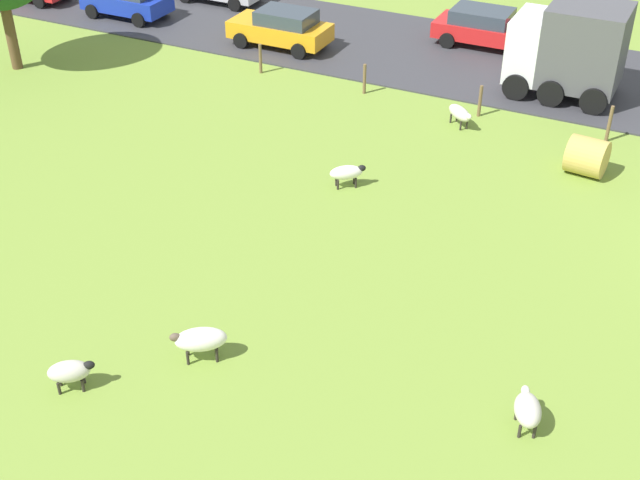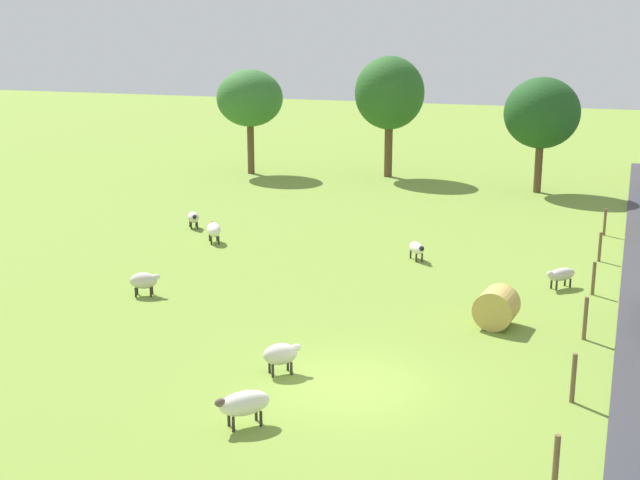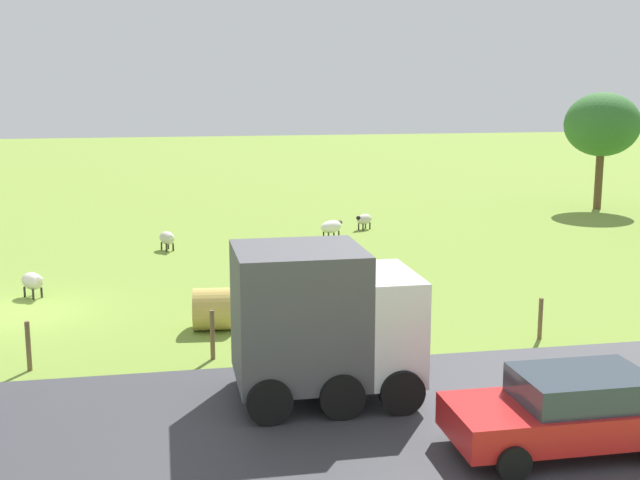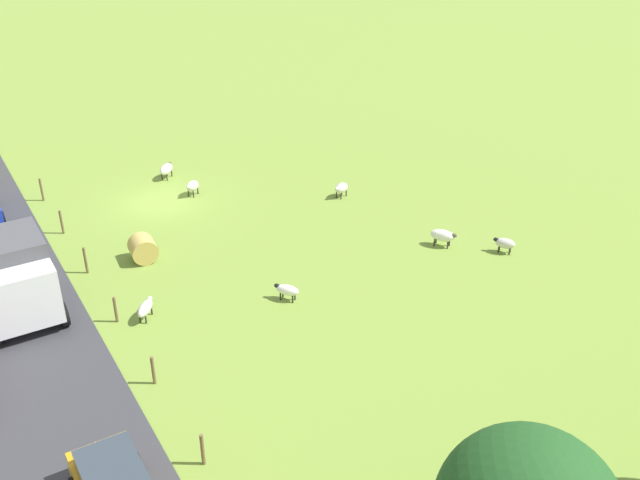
{
  "view_description": "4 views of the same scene",
  "coord_description": "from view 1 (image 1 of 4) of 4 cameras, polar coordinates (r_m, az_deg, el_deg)",
  "views": [
    {
      "loc": [
        -21.96,
        2.67,
        13.09
      ],
      "look_at": [
        -5.88,
        10.62,
        1.15
      ],
      "focal_mm": 47.73,
      "sensor_mm": 36.0,
      "label": 1
    },
    {
      "loc": [
        6.19,
        -18.5,
        8.76
      ],
      "look_at": [
        -4.49,
        9.82,
        1.04
      ],
      "focal_mm": 46.77,
      "sensor_mm": 36.0,
      "label": 2
    },
    {
      "loc": [
        25.66,
        4.29,
        6.99
      ],
      "look_at": [
        -3.47,
        9.88,
        1.25
      ],
      "focal_mm": 46.6,
      "sensor_mm": 36.0,
      "label": 3
    },
    {
      "loc": [
        10.59,
        34.5,
        16.56
      ],
      "look_at": [
        -3.92,
        10.28,
        1.36
      ],
      "focal_mm": 40.23,
      "sensor_mm": 36.0,
      "label": 4
    }
  ],
  "objects": [
    {
      "name": "car_4",
      "position": [
        37.23,
        11.1,
        13.84
      ],
      "size": [
        2.18,
        4.43,
        1.52
      ],
      "color": "red",
      "rests_on": "road_strip"
    },
    {
      "name": "sheep_0",
      "position": [
        19.44,
        -16.43,
        -8.45
      ],
      "size": [
        0.94,
        1.03,
        0.74
      ],
      "color": "beige",
      "rests_on": "ground_plane"
    },
    {
      "name": "sheep_5",
      "position": [
        18.29,
        13.74,
        -10.99
      ],
      "size": [
        1.08,
        0.86,
        0.8
      ],
      "color": "beige",
      "rests_on": "ground_plane"
    },
    {
      "name": "hay_bale_0",
      "position": [
        27.87,
        17.47,
        5.37
      ],
      "size": [
        1.31,
        1.26,
        1.2
      ],
      "primitive_type": "cylinder",
      "rotation": [
        1.57,
        0.0,
        3.05
      ],
      "color": "tan",
      "rests_on": "ground_plane"
    },
    {
      "name": "sheep_3",
      "position": [
        30.06,
        9.36,
        8.39
      ],
      "size": [
        1.1,
        1.19,
        0.71
      ],
      "color": "beige",
      "rests_on": "ground_plane"
    },
    {
      "name": "fence_post_4",
      "position": [
        32.22,
        3.0,
        10.74
      ],
      "size": [
        0.12,
        0.12,
        1.15
      ],
      "primitive_type": "cylinder",
      "color": "brown",
      "rests_on": "ground_plane"
    },
    {
      "name": "car_1",
      "position": [
        36.49,
        -2.59,
        14.05
      ],
      "size": [
        2.05,
        4.2,
        1.57
      ],
      "color": "orange",
      "rests_on": "road_strip"
    },
    {
      "name": "fence_post_2",
      "position": [
        30.14,
        18.83,
        7.38
      ],
      "size": [
        0.12,
        0.12,
        1.29
      ],
      "primitive_type": "cylinder",
      "color": "brown",
      "rests_on": "ground_plane"
    },
    {
      "name": "fence_post_3",
      "position": [
        30.89,
        10.68,
        9.14
      ],
      "size": [
        0.12,
        0.12,
        1.15
      ],
      "primitive_type": "cylinder",
      "color": "brown",
      "rests_on": "ground_plane"
    },
    {
      "name": "truck_0",
      "position": [
        32.84,
        16.39,
        12.25
      ],
      "size": [
        2.86,
        3.96,
        3.39
      ],
      "color": "white",
      "rests_on": "road_strip"
    },
    {
      "name": "fence_post_5",
      "position": [
        34.08,
        -4.02,
        12.04
      ],
      "size": [
        0.12,
        0.12,
        1.18
      ],
      "primitive_type": "cylinder",
      "color": "brown",
      "rests_on": "ground_plane"
    },
    {
      "name": "sheep_2",
      "position": [
        25.94,
        1.81,
        4.54
      ],
      "size": [
        0.97,
        1.08,
        0.71
      ],
      "color": "white",
      "rests_on": "ground_plane"
    },
    {
      "name": "sheep_6",
      "position": [
        19.54,
        -8.03,
        -6.62
      ],
      "size": [
        1.13,
        1.3,
        0.85
      ],
      "color": "white",
      "rests_on": "ground_plane"
    }
  ]
}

